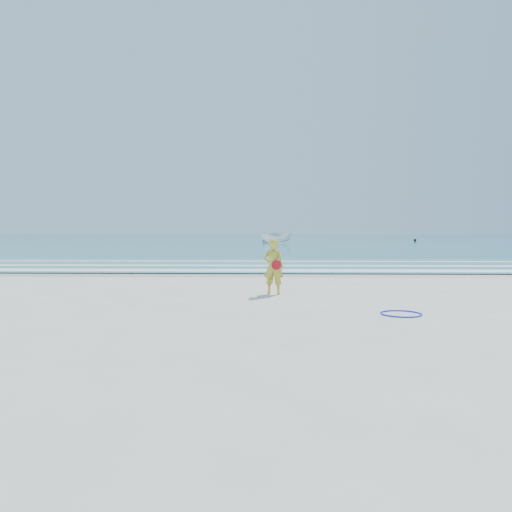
{
  "coord_description": "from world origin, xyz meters",
  "views": [
    {
      "loc": [
        1.1,
        -10.92,
        1.78
      ],
      "look_at": [
        0.66,
        4.0,
        1.0
      ],
      "focal_mm": 35.0,
      "sensor_mm": 36.0,
      "label": 1
    }
  ],
  "objects": [
    {
      "name": "ground",
      "position": [
        0.0,
        0.0,
        0.0
      ],
      "size": [
        400.0,
        400.0,
        0.0
      ],
      "primitive_type": "plane",
      "color": "silver",
      "rests_on": "ground"
    },
    {
      "name": "shallow",
      "position": [
        0.0,
        14.0,
        0.04
      ],
      "size": [
        400.0,
        10.0,
        0.01
      ],
      "primitive_type": "cube",
      "color": "#59B7AD",
      "rests_on": "ocean"
    },
    {
      "name": "buoy",
      "position": [
        22.74,
        64.54,
        0.25
      ],
      "size": [
        0.41,
        0.41,
        0.41
      ],
      "primitive_type": "sphere",
      "color": "black",
      "rests_on": "ocean"
    },
    {
      "name": "woman",
      "position": [
        1.17,
        2.85,
        0.76
      ],
      "size": [
        0.62,
        0.47,
        1.52
      ],
      "color": "gold",
      "rests_on": "ground"
    },
    {
      "name": "ocean",
      "position": [
        0.0,
        105.0,
        0.02
      ],
      "size": [
        400.0,
        190.0,
        0.04
      ],
      "primitive_type": "cube",
      "color": "#19727F",
      "rests_on": "ground"
    },
    {
      "name": "foam_far",
      "position": [
        0.0,
        16.5,
        0.05
      ],
      "size": [
        400.0,
        0.6,
        0.01
      ],
      "primitive_type": "cube",
      "color": "white",
      "rests_on": "shallow"
    },
    {
      "name": "foam_mid",
      "position": [
        0.0,
        13.2,
        0.05
      ],
      "size": [
        400.0,
        0.9,
        0.01
      ],
      "primitive_type": "cube",
      "color": "white",
      "rests_on": "shallow"
    },
    {
      "name": "wet_sand",
      "position": [
        0.0,
        9.0,
        0.0
      ],
      "size": [
        400.0,
        2.4,
        0.0
      ],
      "primitive_type": "cube",
      "color": "#B2A893",
      "rests_on": "ground"
    },
    {
      "name": "foam_near",
      "position": [
        0.0,
        10.3,
        0.05
      ],
      "size": [
        400.0,
        1.4,
        0.01
      ],
      "primitive_type": "cube",
      "color": "white",
      "rests_on": "shallow"
    },
    {
      "name": "hoop",
      "position": [
        3.85,
        -0.41,
        0.02
      ],
      "size": [
        0.99,
        0.99,
        0.03
      ],
      "primitive_type": "torus",
      "rotation": [
        0.0,
        0.0,
        -0.17
      ],
      "color": "#0D21F0",
      "rests_on": "ground"
    },
    {
      "name": "boat",
      "position": [
        1.81,
        55.03,
        0.88
      ],
      "size": [
        4.64,
        2.76,
        1.68
      ],
      "primitive_type": "imported",
      "rotation": [
        0.0,
        0.0,
        1.84
      ],
      "color": "white",
      "rests_on": "ocean"
    }
  ]
}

